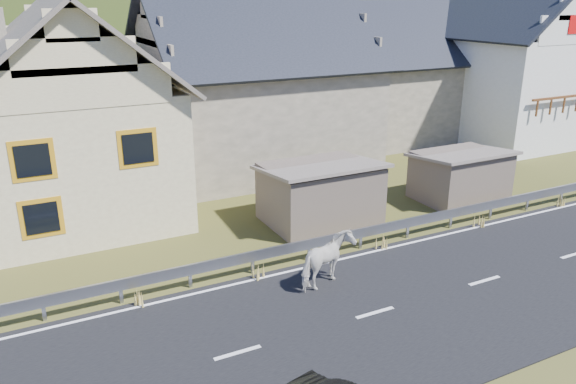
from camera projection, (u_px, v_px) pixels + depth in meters
ground at (484, 282)px, 16.90m from camera, size 160.00×160.00×0.00m
road at (484, 281)px, 16.90m from camera, size 60.00×7.00×0.04m
lane_markings at (484, 281)px, 16.89m from camera, size 60.00×6.60×0.01m
guardrail at (408, 223)px, 19.82m from camera, size 28.10×0.09×0.75m
shed_left at (320, 194)px, 21.16m from camera, size 4.30×3.30×2.40m
shed_right at (460, 176)px, 23.55m from camera, size 3.80×2.90×2.20m
house_cream at (66, 102)px, 21.30m from camera, size 7.80×9.80×8.30m
house_stone_a at (252, 72)px, 27.58m from camera, size 10.80×9.80×8.90m
house_stone_b at (392, 65)px, 33.67m from camera, size 9.80×8.80×8.10m
house_white at (505, 51)px, 33.43m from camera, size 8.80×10.80×9.70m
mountain at (63, 91)px, 177.20m from camera, size 440.00×280.00×260.00m
horse at (327, 261)px, 16.42m from camera, size 1.52×2.05×1.58m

